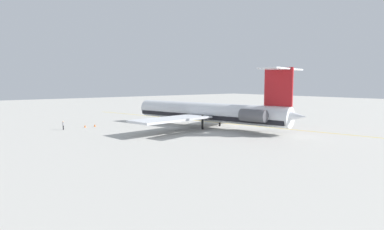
# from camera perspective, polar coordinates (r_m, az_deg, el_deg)

# --- Properties ---
(ground) EXTENTS (292.32, 292.32, 0.00)m
(ground) POSITION_cam_1_polar(r_m,az_deg,el_deg) (75.50, 10.61, -1.44)
(ground) COLOR #B7B5AD
(main_jetliner) EXTENTS (41.05, 36.61, 12.06)m
(main_jetliner) POSITION_cam_1_polar(r_m,az_deg,el_deg) (66.66, 3.46, 0.54)
(main_jetliner) COLOR silver
(main_jetliner) RESTS_ON ground
(ground_crew_near_nose) EXTENTS (0.28, 0.42, 1.76)m
(ground_crew_near_nose) POSITION_cam_1_polar(r_m,az_deg,el_deg) (68.64, -22.00, -1.54)
(ground_crew_near_nose) COLOR black
(ground_crew_near_nose) RESTS_ON ground
(ground_crew_near_tail) EXTENTS (0.35, 0.33, 1.76)m
(ground_crew_near_tail) POSITION_cam_1_polar(r_m,az_deg,el_deg) (90.90, 5.28, 0.55)
(ground_crew_near_tail) COLOR black
(ground_crew_near_tail) RESTS_ON ground
(safety_cone_nose) EXTENTS (0.40, 0.40, 0.55)m
(safety_cone_nose) POSITION_cam_1_polar(r_m,az_deg,el_deg) (96.15, -1.63, 0.35)
(safety_cone_nose) COLOR #EA590F
(safety_cone_nose) RESTS_ON ground
(safety_cone_wingtip) EXTENTS (0.40, 0.40, 0.55)m
(safety_cone_wingtip) POSITION_cam_1_polar(r_m,az_deg,el_deg) (71.49, -16.95, -1.77)
(safety_cone_wingtip) COLOR #EA590F
(safety_cone_wingtip) RESTS_ON ground
(safety_cone_tail) EXTENTS (0.40, 0.40, 0.55)m
(safety_cone_tail) POSITION_cam_1_polar(r_m,az_deg,el_deg) (70.89, -18.54, -1.88)
(safety_cone_tail) COLOR #EA590F
(safety_cone_tail) RESTS_ON ground
(taxiway_centreline) EXTENTS (97.54, 21.46, 0.01)m
(taxiway_centreline) POSITION_cam_1_polar(r_m,az_deg,el_deg) (73.27, 7.39, -1.60)
(taxiway_centreline) COLOR gold
(taxiway_centreline) RESTS_ON ground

